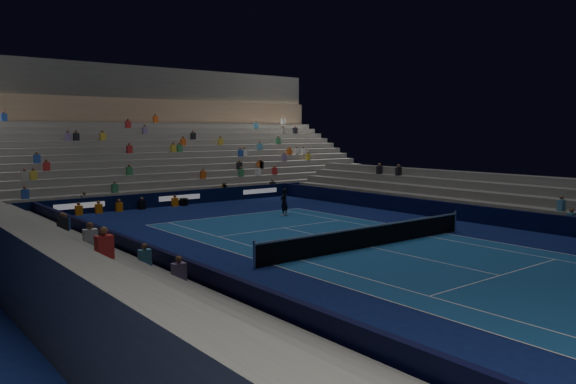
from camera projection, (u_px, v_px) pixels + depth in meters
The scene contains 11 objects.
ground at pixel (370, 247), 25.14m from camera, with size 90.00×90.00×0.00m, color #0D1950.
court_surface at pixel (370, 247), 25.14m from camera, with size 10.97×23.77×0.01m, color #184C86.
sponsor_barrier_far at pixel (179, 198), 39.50m from camera, with size 44.00×0.25×1.00m, color black.
sponsor_barrier_east at pixel (490, 216), 31.07m from camera, with size 0.25×37.00×1.00m, color black.
sponsor_barrier_west at pixel (175, 269), 19.09m from camera, with size 0.25×37.00×1.00m, color black.
grandstand_main at pixel (126, 153), 46.51m from camera, with size 44.00×15.20×11.20m.
grandstand_east at pixel (523, 204), 33.17m from camera, with size 5.00×37.00×2.50m.
grandstand_west at pixel (72, 273), 16.91m from camera, with size 5.00×37.00×2.50m.
tennis_net at pixel (370, 236), 25.08m from camera, with size 12.90×0.10×1.10m.
tennis_player at pixel (284, 202), 34.48m from camera, with size 0.63×0.41×1.72m, color black.
broadcast_camera at pixel (184, 202), 39.24m from camera, with size 0.46×0.87×0.52m.
Camera 1 is at (-18.27, -17.06, 5.21)m, focal length 34.68 mm.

